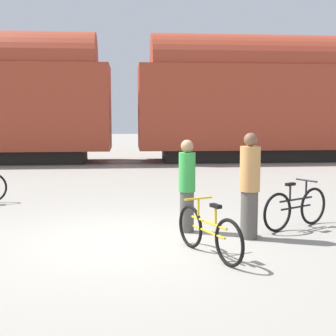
% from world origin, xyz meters
% --- Properties ---
extents(ground_plane, '(80.00, 80.00, 0.00)m').
position_xyz_m(ground_plane, '(0.00, 0.00, 0.00)').
color(ground_plane, gray).
extents(freight_train, '(57.56, 2.83, 5.38)m').
position_xyz_m(freight_train, '(0.00, 12.55, 2.84)').
color(freight_train, black).
rests_on(freight_train, ground_plane).
extents(rail_near, '(69.56, 0.07, 0.01)m').
position_xyz_m(rail_near, '(0.00, 11.83, 0.01)').
color(rail_near, '#4C4238').
rests_on(rail_near, ground_plane).
extents(rail_far, '(69.56, 0.07, 0.01)m').
position_xyz_m(rail_far, '(0.00, 13.27, 0.01)').
color(rail_far, '#4C4238').
rests_on(rail_far, ground_plane).
extents(bicycle_black, '(1.46, 0.88, 0.86)m').
position_xyz_m(bicycle_black, '(3.09, 0.56, 0.37)').
color(bicycle_black, black).
rests_on(bicycle_black, ground_plane).
extents(bicycle_yellow, '(0.70, 1.57, 0.82)m').
position_xyz_m(bicycle_yellow, '(1.23, -0.95, 0.35)').
color(bicycle_yellow, black).
rests_on(bicycle_yellow, ground_plane).
extents(person_in_green, '(0.29, 0.29, 1.61)m').
position_xyz_m(person_in_green, '(1.10, 0.48, 0.82)').
color(person_in_green, '#514C47').
rests_on(person_in_green, ground_plane).
extents(person_in_tan, '(0.33, 0.33, 1.74)m').
position_xyz_m(person_in_tan, '(2.07, -0.05, 0.88)').
color(person_in_tan, '#514C47').
rests_on(person_in_tan, ground_plane).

